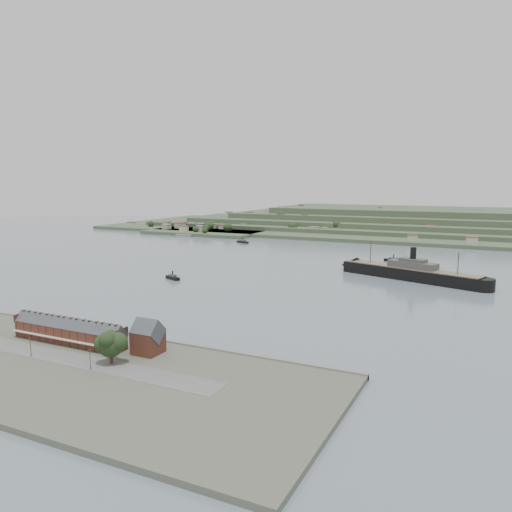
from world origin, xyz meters
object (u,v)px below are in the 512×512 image
at_px(gabled_building, 148,338).
at_px(terrace_row, 69,331).
at_px(steamship, 406,272).
at_px(fig_tree, 111,343).
at_px(tugboat, 173,277).

bearing_deg(gabled_building, terrace_row, -173.88).
xyz_separation_m(steamship, fig_tree, (-68.01, -222.21, 4.72)).
height_order(gabled_building, tugboat, gabled_building).
bearing_deg(tugboat, steamship, 26.40).
bearing_deg(steamship, gabled_building, -106.98).
relative_size(steamship, fig_tree, 8.68).
bearing_deg(tugboat, fig_tree, -62.16).
bearing_deg(fig_tree, terrace_row, 160.91).
bearing_deg(steamship, tugboat, -153.60).
bearing_deg(terrace_row, steamship, 64.49).
height_order(steamship, fig_tree, steamship).
bearing_deg(steamship, terrace_row, -115.51).
xyz_separation_m(terrace_row, fig_tree, (32.65, -11.30, 3.00)).
bearing_deg(steamship, fig_tree, -107.02).
xyz_separation_m(terrace_row, tugboat, (-46.20, 138.02, -5.32)).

